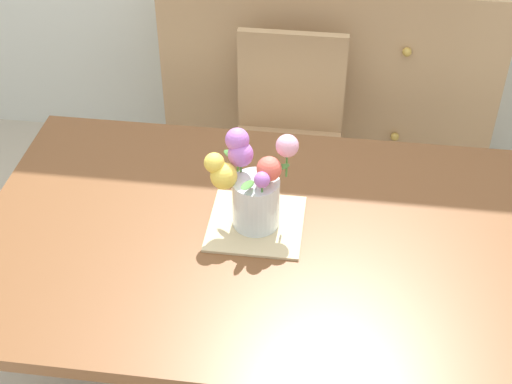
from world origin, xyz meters
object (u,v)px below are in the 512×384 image
dresser (329,79)px  flower_vase (252,185)px  chair_far (288,133)px  dining_table (256,256)px

dresser → flower_vase: flower_vase is taller
chair_far → flower_vase: (-0.03, -0.81, 0.37)m
dining_table → flower_vase: bearing=110.1°
dining_table → chair_far: (0.01, 0.86, -0.15)m
flower_vase → chair_far: bearing=87.9°
chair_far → flower_vase: 0.89m
chair_far → dresser: (0.14, 0.47, -0.02)m
dresser → flower_vase: (-0.17, -1.28, 0.39)m
chair_far → dresser: dresser is taller
dining_table → chair_far: 0.87m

